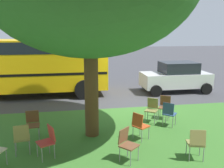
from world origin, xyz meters
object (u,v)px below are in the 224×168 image
(chair_4, at_px, (127,142))
(chair_9, at_px, (140,124))
(chair_6, at_px, (196,142))
(parked_car, at_px, (176,77))
(chair_1, at_px, (33,122))
(chair_2, at_px, (48,139))
(chair_7, at_px, (152,108))
(chair_8, at_px, (169,112))
(chair_0, at_px, (22,137))
(chair_5, at_px, (165,105))
(school_bus, at_px, (3,62))

(chair_4, distance_m, chair_9, 1.35)
(chair_6, height_order, parked_car, parked_car)
(chair_1, xyz_separation_m, chair_2, (-0.57, 1.35, 0.00))
(chair_7, relative_size, chair_8, 1.00)
(chair_8, bearing_deg, chair_0, 15.02)
(chair_7, distance_m, parked_car, 5.09)
(parked_car, bearing_deg, chair_5, 61.02)
(chair_2, distance_m, chair_6, 3.91)
(chair_7, height_order, chair_9, same)
(school_bus, bearing_deg, chair_4, 122.25)
(chair_4, relative_size, school_bus, 0.08)
(chair_5, bearing_deg, chair_8, 78.41)
(chair_1, distance_m, chair_8, 4.62)
(chair_1, xyz_separation_m, chair_9, (-3.28, 0.72, 0.00))
(chair_7, height_order, school_bus, school_bus)
(chair_5, bearing_deg, chair_0, 23.15)
(chair_2, height_order, chair_7, same)
(chair_6, distance_m, school_bus, 10.18)
(chair_4, relative_size, chair_7, 1.00)
(chair_7, bearing_deg, chair_8, 126.68)
(chair_6, relative_size, chair_7, 1.00)
(chair_0, height_order, chair_4, same)
(chair_9, xyz_separation_m, school_bus, (5.38, -6.29, 1.24))
(chair_0, height_order, chair_6, same)
(chair_9, height_order, school_bus, school_bus)
(chair_6, bearing_deg, chair_1, -26.25)
(chair_4, distance_m, school_bus, 8.91)
(chair_0, xyz_separation_m, parked_car, (-7.14, -6.09, 0.32))
(chair_4, bearing_deg, chair_8, -133.94)
(chair_0, relative_size, chair_2, 1.00)
(chair_1, relative_size, chair_5, 1.00)
(chair_1, height_order, chair_9, same)
(chair_5, xyz_separation_m, chair_9, (1.51, 1.75, 0.00))
(chair_2, relative_size, chair_6, 1.00)
(chair_5, xyz_separation_m, parked_car, (-2.21, -3.99, 0.32))
(chair_1, height_order, chair_7, same)
(chair_0, bearing_deg, school_bus, -73.56)
(chair_6, distance_m, chair_9, 1.83)
(chair_1, relative_size, chair_6, 1.00)
(chair_9, relative_size, parked_car, 0.24)
(chair_0, distance_m, chair_7, 4.71)
(chair_2, xyz_separation_m, parked_car, (-6.42, -6.38, 0.32))
(chair_4, bearing_deg, chair_1, -35.86)
(chair_0, relative_size, chair_1, 1.00)
(chair_8, relative_size, parked_car, 0.24)
(chair_4, relative_size, parked_car, 0.24)
(chair_0, xyz_separation_m, chair_9, (-3.42, -0.35, 0.00))
(chair_9, bearing_deg, chair_0, 5.90)
(chair_7, xyz_separation_m, chair_8, (-0.43, 0.58, 0.00))
(chair_1, height_order, chair_2, same)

